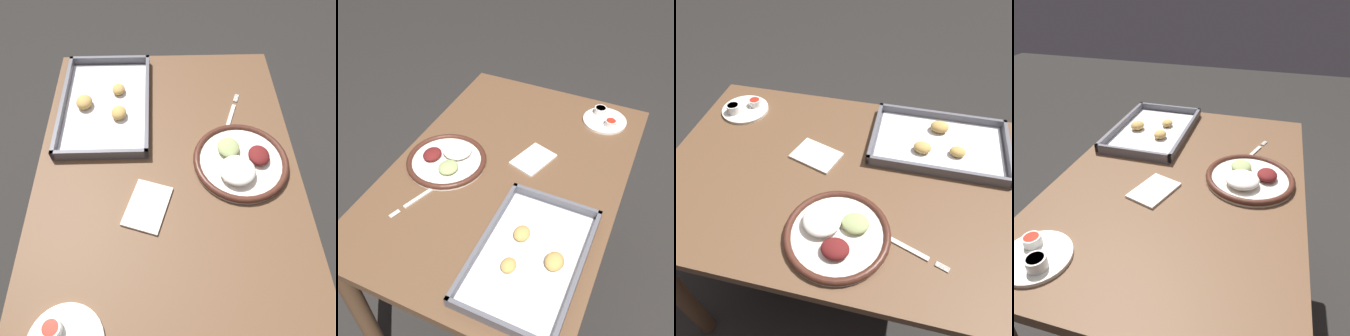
{
  "view_description": "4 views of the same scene",
  "coord_description": "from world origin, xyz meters",
  "views": [
    {
      "loc": [
        -0.5,
        0.01,
        1.51
      ],
      "look_at": [
        0.01,
        0.0,
        0.76
      ],
      "focal_mm": 35.0,
      "sensor_mm": 36.0,
      "label": 1
    },
    {
      "loc": [
        0.87,
        0.39,
        1.66
      ],
      "look_at": [
        0.01,
        0.0,
        0.76
      ],
      "focal_mm": 42.0,
      "sensor_mm": 36.0,
      "label": 2
    },
    {
      "loc": [
        0.17,
        -0.65,
        1.46
      ],
      "look_at": [
        0.01,
        0.0,
        0.76
      ],
      "focal_mm": 35.0,
      "sensor_mm": 36.0,
      "label": 3
    },
    {
      "loc": [
        -0.83,
        -0.24,
        1.31
      ],
      "look_at": [
        0.01,
        0.0,
        0.76
      ],
      "focal_mm": 35.0,
      "sensor_mm": 36.0,
      "label": 4
    }
  ],
  "objects": [
    {
      "name": "napkin",
      "position": [
        -0.09,
        0.06,
        0.73
      ],
      "size": [
        0.17,
        0.14,
        0.01
      ],
      "color": "silver",
      "rests_on": "dining_table"
    },
    {
      "name": "dinner_plate",
      "position": [
        0.04,
        -0.21,
        0.74
      ],
      "size": [
        0.28,
        0.28,
        0.05
      ],
      "color": "white",
      "rests_on": "dining_table"
    },
    {
      "name": "saucer_plate",
      "position": [
        -0.42,
        0.23,
        0.74
      ],
      "size": [
        0.17,
        0.17,
        0.04
      ],
      "color": "white",
      "rests_on": "dining_table"
    },
    {
      "name": "ground_plane",
      "position": [
        0.0,
        0.0,
        0.0
      ],
      "size": [
        8.0,
        8.0,
        0.0
      ],
      "primitive_type": "plane",
      "color": "#282623"
    },
    {
      "name": "dining_table",
      "position": [
        0.0,
        0.0,
        0.61
      ],
      "size": [
        1.1,
        0.76,
        0.73
      ],
      "color": "brown",
      "rests_on": "ground_plane"
    },
    {
      "name": "fork",
      "position": [
        0.21,
        -0.2,
        0.73
      ],
      "size": [
        0.21,
        0.09,
        0.0
      ],
      "rotation": [
        0.0,
        0.0,
        -0.35
      ],
      "color": "silver",
      "rests_on": "dining_table"
    },
    {
      "name": "baking_tray",
      "position": [
        0.29,
        0.2,
        0.74
      ],
      "size": [
        0.44,
        0.29,
        0.04
      ],
      "color": "#595960",
      "rests_on": "dining_table"
    }
  ]
}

